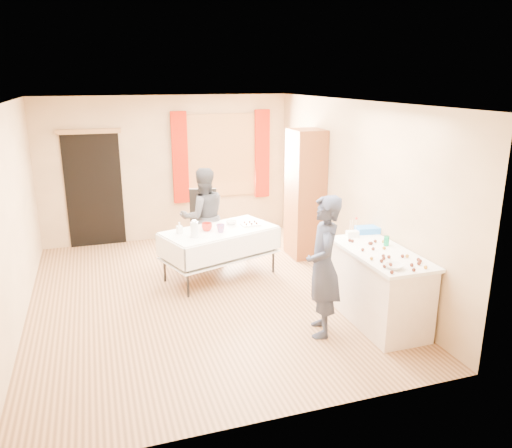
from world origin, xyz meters
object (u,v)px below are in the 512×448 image
object	(u,v)px
cabinet	(305,194)
woman	(203,217)
chair	(204,236)
counter	(378,287)
girl	(323,267)
party_table	(220,249)

from	to	relation	value
cabinet	woman	distance (m)	1.71
cabinet	woman	size ratio (longest dim) A/B	1.35
chair	woman	distance (m)	0.60
counter	girl	distance (m)	0.86
chair	girl	xyz separation A→B (m)	(0.73, -3.07, 0.50)
cabinet	girl	size ratio (longest dim) A/B	1.27
party_table	chair	xyz separation A→B (m)	(-0.02, 1.04, -0.11)
party_table	girl	size ratio (longest dim) A/B	1.11
cabinet	chair	xyz separation A→B (m)	(-1.60, 0.53, -0.72)
cabinet	girl	bearing A→B (deg)	-109.04
cabinet	chair	distance (m)	1.83
woman	counter	bearing A→B (deg)	118.08
party_table	woman	world-z (taller)	woman
counter	chair	bearing A→B (deg)	116.47
cabinet	girl	distance (m)	2.69
chair	cabinet	bearing A→B (deg)	-5.20
party_table	woman	bearing A→B (deg)	79.57
girl	chair	bearing A→B (deg)	-148.26
chair	woman	size ratio (longest dim) A/B	0.71
counter	party_table	bearing A→B (deg)	126.91
cabinet	girl	world-z (taller)	cabinet
party_table	chair	bearing A→B (deg)	72.00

